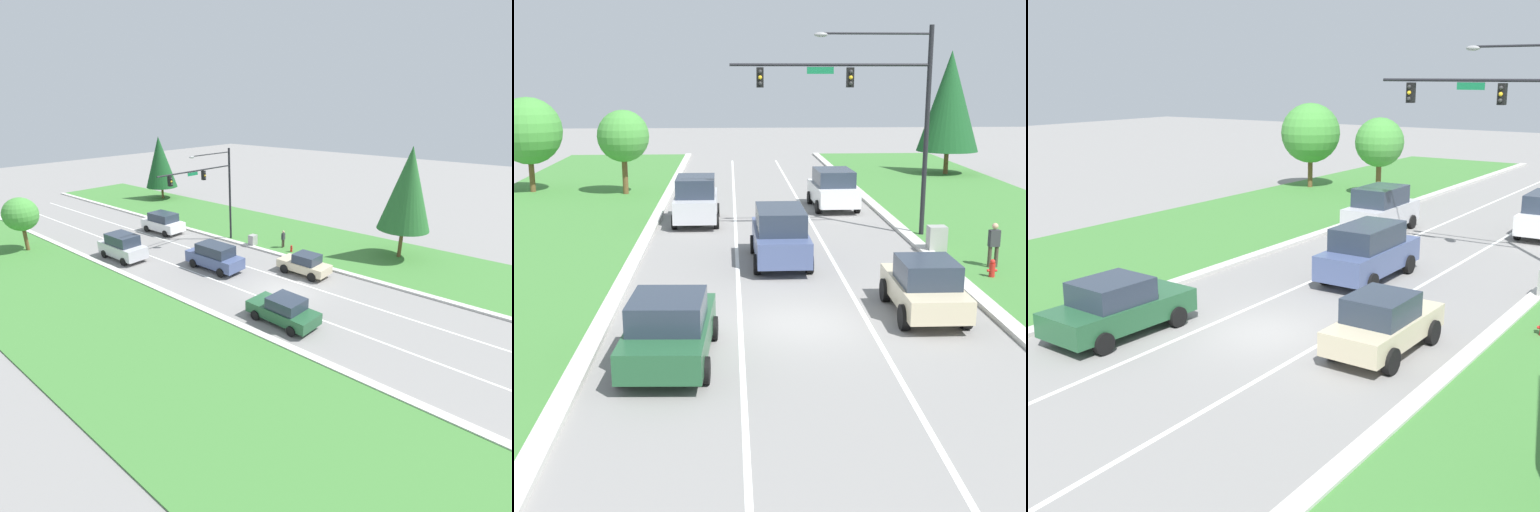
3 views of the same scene
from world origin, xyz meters
The scene contains 17 objects.
ground_plane centered at (0.00, 0.00, 0.00)m, with size 160.00×160.00×0.00m, color gray.
curb_strip_right centered at (5.65, 0.00, 0.07)m, with size 0.50×90.00×0.15m.
curb_strip_left centered at (-5.65, 0.00, 0.07)m, with size 0.50×90.00×0.15m.
lane_stripe_inner_left centered at (-1.80, 0.00, 0.00)m, with size 0.14×81.00×0.01m.
lane_stripe_inner_right centered at (1.80, 0.00, 0.00)m, with size 0.14×81.00×0.01m.
traffic_signal_mast centered at (3.98, 11.11, 5.82)m, with size 8.35×0.41×8.79m.
white_suv centered at (3.37, 18.02, 1.05)m, with size 2.36×4.77×2.07m.
silver_suv centered at (-3.64, 14.58, 1.11)m, with size 2.18×4.70×2.20m.
slate_blue_suv centered at (-0.21, 6.82, 1.07)m, with size 2.11×4.99×2.09m.
champagne_sedan centered at (3.54, 0.64, 0.85)m, with size 1.98×4.17×1.70m.
forest_sedan centered at (-3.54, -2.46, 0.84)m, with size 2.28×4.59×1.70m.
utility_cabinet centered at (6.05, 8.09, 0.53)m, with size 0.70×0.60×1.06m.
pedestrian centered at (7.36, 5.51, 0.94)m, with size 0.41×0.27×1.69m.
fire_hydrant centered at (6.88, 4.23, 0.34)m, with size 0.34×0.20×0.70m.
conifer_near_right_tree centered at (13.23, 30.77, 5.09)m, with size 4.26×4.26×8.51m.
oak_near_left_tree centered at (-8.13, 23.04, 3.41)m, with size 2.98×2.98×4.92m.
oak_far_left_tree centered at (-13.77, 24.12, 3.66)m, with size 3.91×3.91×5.62m.
Camera 2 is at (-2.04, -18.78, 6.71)m, focal length 50.00 mm.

